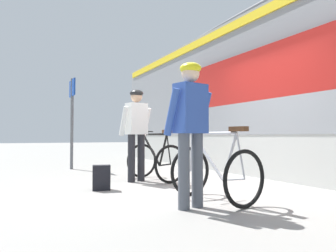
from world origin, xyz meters
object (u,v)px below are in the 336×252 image
Objects in this scene: train_car at (325,86)px; cyclist_far_in_white at (136,126)px; backpack_on_platform at (101,178)px; platform_sign_post at (72,108)px; bicycle_near_silver at (215,171)px; bicycle_far_black at (156,160)px; cyclist_near_in_blue at (190,121)px.

train_car is 4.19m from cyclist_far_in_white.
train_car reaches higher than backpack_on_platform.
train_car is 6.77× the size of platform_sign_post.
train_car is at bearing 7.88° from backpack_on_platform.
bicycle_near_silver is 0.49× the size of platform_sign_post.
bicycle_far_black is (0.12, 2.20, 0.00)m from bicycle_near_silver.
cyclist_far_in_white is at bearing 96.97° from bicycle_near_silver.
platform_sign_post reaches higher than bicycle_near_silver.
cyclist_near_in_blue is at bearing -104.26° from bicycle_far_black.
backpack_on_platform is at bearing -141.67° from cyclist_far_in_white.
cyclist_far_in_white is (0.22, 2.42, 0.00)m from cyclist_near_in_blue.
train_car is 40.61× the size of backpack_on_platform.
bicycle_near_silver is 2.20m from bicycle_far_black.
bicycle_far_black is at bearing 86.94° from bicycle_near_silver.
train_car is at bearing -40.90° from platform_sign_post.
train_car is at bearing -16.77° from bicycle_far_black.
cyclist_far_in_white reaches higher than bicycle_far_black.
backpack_on_platform is at bearing 174.84° from train_car.
cyclist_near_in_blue reaches higher than bicycle_near_silver.
cyclist_near_in_blue is 2.43m from cyclist_far_in_white.
backpack_on_platform is at bearing -152.78° from bicycle_far_black.
train_car is 13.91× the size of bicycle_near_silver.
cyclist_far_in_white is 0.76m from bicycle_far_black.
train_car is at bearing 17.62° from cyclist_near_in_blue.
cyclist_near_in_blue and cyclist_far_in_white have the same top height.
bicycle_near_silver is at bearing -93.06° from bicycle_far_black.
bicycle_near_silver is (0.49, 0.19, -0.65)m from cyclist_near_in_blue.
backpack_on_platform is (-0.85, -0.67, -0.85)m from cyclist_far_in_white.
cyclist_near_in_blue is 2.05m from backpack_on_platform.
train_car is at bearing 17.14° from bicycle_near_silver.
bicycle_near_silver is at bearing -83.03° from cyclist_far_in_white.
bicycle_far_black is 3.38m from platform_sign_post.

